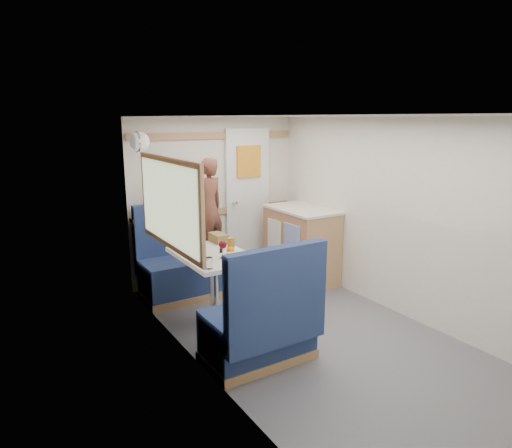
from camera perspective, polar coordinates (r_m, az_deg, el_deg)
floor at (r=4.22m, az=9.48°, el=-15.15°), size 4.50×4.50×0.00m
ceiling at (r=3.72m, az=10.67°, el=13.13°), size 4.50×4.50×0.00m
wall_back at (r=5.69m, az=-5.12°, el=3.10°), size 2.20×0.02×2.00m
wall_left at (r=3.25m, az=-4.72°, el=-4.58°), size 0.02×4.50×2.00m
wall_right at (r=4.64m, az=20.29°, el=0.03°), size 0.02×4.50×2.00m
oak_trim_low at (r=5.70m, az=-5.00°, el=1.58°), size 2.15×0.02×0.08m
oak_trim_high at (r=5.59m, az=-5.19°, el=10.97°), size 2.15×0.02×0.08m
side_window at (r=4.09m, az=-10.90°, el=2.52°), size 0.04×1.30×0.72m
rear_door at (r=5.87m, az=-1.04°, el=3.19°), size 0.62×0.12×1.86m
dinette_table at (r=4.43m, az=-5.29°, el=-5.64°), size 0.62×0.92×0.72m
bench_far at (r=5.26m, az=-9.44°, el=-5.74°), size 0.90×0.59×1.05m
bench_near at (r=3.83m, az=0.71°, el=-13.00°), size 0.90×0.59×1.05m
ledge at (r=5.34m, az=-10.72°, el=0.94°), size 0.90×0.14×0.04m
dome_light at (r=4.85m, az=-14.36°, el=9.94°), size 0.20×0.20×0.20m
galley_counter at (r=5.65m, az=5.66°, el=-2.55°), size 0.57×0.92×0.92m
person at (r=5.11m, az=-5.99°, el=2.03°), size 0.47×0.37×1.12m
duffel_bag at (r=5.33m, az=-10.14°, el=2.42°), size 0.51×0.34×0.23m
tray at (r=4.16m, az=-1.37°, el=-4.45°), size 0.29×0.36×0.02m
orange_fruit at (r=4.27m, az=-3.19°, el=-3.36°), size 0.08×0.08×0.08m
cheese_block at (r=4.22m, az=-2.82°, el=-3.83°), size 0.12×0.09×0.04m
wine_glass at (r=4.20m, az=-4.18°, el=-2.68°), size 0.08×0.08×0.17m
tumbler_left at (r=3.95m, az=-5.86°, el=-4.87°), size 0.06×0.06×0.10m
tumbler_mid at (r=4.65m, az=-8.45°, el=-2.11°), size 0.07×0.07×0.11m
beer_glass at (r=4.52m, az=-3.15°, el=-2.43°), size 0.07×0.07×0.11m
pepper_grinder at (r=4.40m, az=-4.37°, el=-2.98°), size 0.04×0.04×0.09m
bread_loaf at (r=4.76m, az=-4.74°, el=-1.76°), size 0.13×0.23×0.09m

